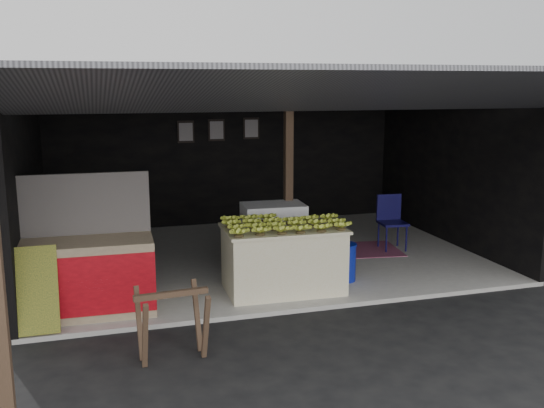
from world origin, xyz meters
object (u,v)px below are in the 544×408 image
object	(u,v)px
plastic_chair	(391,217)
neighbor_stall	(85,273)
white_crate	(273,237)
banana_table	(283,259)
water_barrel	(344,263)
sawhorse	(172,317)

from	to	relation	value
plastic_chair	neighbor_stall	bearing A→B (deg)	-156.56
white_crate	plastic_chair	size ratio (longest dim) A/B	1.10
banana_table	water_barrel	size ratio (longest dim) A/B	3.20
white_crate	water_barrel	xyz separation A→B (m)	(0.81, -0.77, -0.25)
banana_table	sawhorse	xyz separation A→B (m)	(-1.70, -1.59, -0.03)
white_crate	plastic_chair	xyz separation A→B (m)	(2.26, 0.61, 0.04)
neighbor_stall	banana_table	bearing A→B (deg)	4.38
white_crate	sawhorse	world-z (taller)	white_crate
white_crate	sawhorse	bearing A→B (deg)	-123.42
water_barrel	neighbor_stall	bearing A→B (deg)	-175.37
white_crate	neighbor_stall	world-z (taller)	neighbor_stall
water_barrel	banana_table	bearing A→B (deg)	-170.57
sawhorse	plastic_chair	distance (m)	5.16
neighbor_stall	plastic_chair	distance (m)	5.23
neighbor_stall	water_barrel	xyz separation A→B (m)	(3.51, 0.28, -0.25)
white_crate	plastic_chair	bearing A→B (deg)	17.83
sawhorse	plastic_chair	bearing A→B (deg)	32.73
white_crate	sawhorse	size ratio (longest dim) A/B	1.32
neighbor_stall	plastic_chair	xyz separation A→B (m)	(4.96, 1.67, 0.04)
white_crate	banana_table	bearing A→B (deg)	-95.87
plastic_chair	white_crate	bearing A→B (deg)	-160.03
banana_table	plastic_chair	size ratio (longest dim) A/B	1.77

